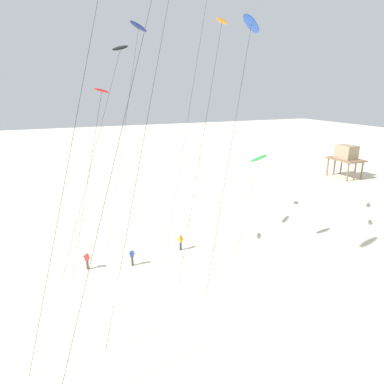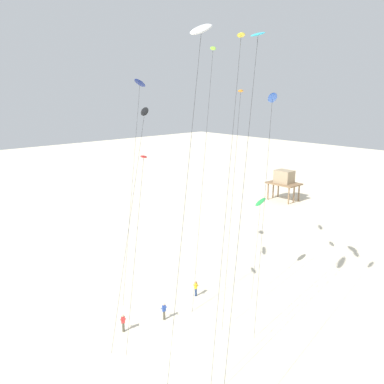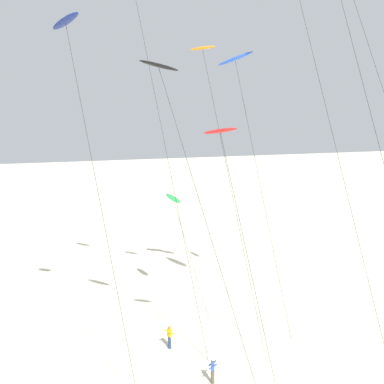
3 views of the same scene
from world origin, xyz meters
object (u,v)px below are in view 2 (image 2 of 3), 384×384
Objects in this scene: kite_flyer_middle at (123,323)px; kite_flyer_furthest at (196,288)px; stilt_house at (284,179)px; kite_flyer_nearest at (164,311)px; kite_lime at (212,57)px; kite_blue at (272,100)px; kite_black at (144,115)px; kite_yellow at (240,45)px; kite_cyan at (256,54)px; kite_red at (143,161)px; kite_green at (260,203)px; kite_navy at (140,86)px; kite_white at (201,33)px; kite_orange at (240,97)px.

kite_flyer_middle and kite_flyer_furthest have the same top height.
kite_flyer_nearest is at bearing -68.32° from stilt_house.
kite_lime is 15.09× the size of kite_flyer_nearest.
kite_blue is 44.60m from stilt_house.
kite_yellow is at bearing 11.86° from kite_black.
kite_lime is 14.25m from kite_cyan.
kite_yellow is 51.67m from stilt_house.
kite_flyer_nearest is at bearing 82.70° from kite_red.
kite_green is 11.24m from kite_flyer_furthest.
stilt_house is (-18.58, 31.45, -4.95)m from kite_green.
kite_navy is 1.39× the size of kite_red.
kite_lime is 1.21× the size of kite_blue.
kite_navy is at bearing -134.45° from kite_green.
kite_blue is at bearing -45.87° from kite_green.
stilt_house is (-9.79, 40.40, -17.01)m from kite_navy.
kite_yellow is at bearing -60.16° from stilt_house.
kite_flyer_middle is (2.05, -4.42, -17.81)m from kite_black.
kite_black is at bearing -32.31° from kite_navy.
kite_flyer_nearest is at bearing -175.92° from kite_cyan.
kite_black is 11.68× the size of kite_flyer_furthest.
kite_flyer_furthest is (-7.54, 6.71, -23.62)m from kite_white.
kite_navy is 6.10m from kite_black.
kite_orange is at bearing 34.92° from kite_flyer_furthest.
kite_blue is 11.09m from kite_white.
kite_green is at bearing 82.81° from kite_flyer_middle.
kite_white is (5.13, -13.87, 15.29)m from kite_green.
kite_flyer_nearest is 5.42m from kite_flyer_furthest.
kite_navy is 13.22× the size of kite_flyer_middle.
kite_orange is 3.51× the size of stilt_house.
kite_black is 18.52m from kite_flyer_furthest.
kite_cyan is at bearing -31.69° from kite_yellow.
kite_green is 12.06m from kite_orange.
kite_lime is 6.03m from kite_orange.
kite_flyer_furthest is at bearing 98.56° from kite_red.
kite_yellow is at bearing 32.60° from kite_red.
kite_black is at bearing -168.14° from kite_yellow.
stilt_house is (-19.49, 36.29, -15.96)m from kite_orange.
kite_red is at bearing -34.89° from kite_navy.
kite_cyan is at bearing 24.12° from kite_flyer_middle.
kite_blue is at bearing 65.21° from kite_flyer_middle.
kite_yellow is at bearing -20.27° from kite_flyer_furthest.
kite_white is (8.81, -10.05, 0.50)m from kite_lime.
kite_cyan is at bearing 14.01° from kite_red.
kite_navy is 13.22× the size of kite_flyer_nearest.
kite_navy reaches higher than kite_blue.
kite_cyan reaches higher than kite_flyer_furthest.
kite_cyan is (7.20, -6.93, 2.90)m from kite_orange.
kite_cyan is 14.78× the size of kite_flyer_middle.
kite_green is 36.86m from stilt_house.
kite_white reaches higher than kite_flyer_nearest.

